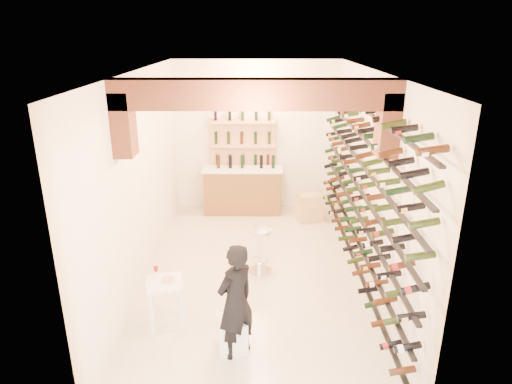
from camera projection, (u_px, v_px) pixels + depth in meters
ground at (256, 273)px, 7.37m from camera, size 6.00×6.00×0.00m
room_shell at (256, 142)px, 6.37m from camera, size 3.52×6.02×3.21m
wine_rack at (356, 183)px, 6.84m from camera, size 0.32×5.70×2.56m
back_counter at (243, 189)px, 9.69m from camera, size 1.70×0.62×1.29m
back_shelving at (243, 157)px, 9.70m from camera, size 1.40×0.31×2.73m
tasting_table at (165, 290)px, 5.87m from camera, size 0.56×0.56×0.82m
white_stool at (232, 334)px, 5.54m from camera, size 0.41×0.41×0.43m
person at (236, 301)px, 5.30m from camera, size 0.63×0.63×1.47m
chrome_barstool at (260, 247)px, 7.26m from camera, size 0.40×0.40×0.77m
crate_lower at (309, 213)px, 9.37m from camera, size 0.57×0.46×0.30m
crate_upper at (310, 201)px, 9.28m from camera, size 0.49×0.37×0.27m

